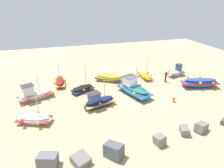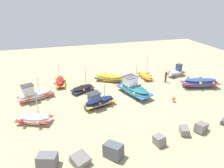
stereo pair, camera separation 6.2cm
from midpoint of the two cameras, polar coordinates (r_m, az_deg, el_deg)
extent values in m
plane|color=tan|center=(23.93, 5.28, -3.46)|extent=(56.80, 56.80, 0.00)
ellipsoid|color=#1E6670|center=(24.04, 6.43, -1.91)|extent=(3.47, 5.37, 1.18)
cube|color=#2D4C9E|center=(24.02, 6.44, -1.79)|extent=(3.43, 5.19, 0.18)
ellipsoid|color=#1A565F|center=(23.84, 6.48, -0.91)|extent=(3.02, 4.71, 0.25)
cube|color=silver|center=(24.10, 5.34, 1.02)|extent=(1.73, 1.67, 1.04)
cube|color=#333338|center=(23.89, 5.39, 2.23)|extent=(2.01, 1.94, 0.06)
cylinder|color=#B7B7BC|center=(23.03, 7.14, 2.32)|extent=(0.08, 0.08, 2.92)
sphere|color=yellow|center=(22.45, 6.52, -2.68)|extent=(0.26, 0.26, 0.26)
sphere|color=red|center=(24.49, 8.28, -0.31)|extent=(0.26, 0.26, 0.26)
sphere|color=yellow|center=(24.03, 2.79, -0.56)|extent=(0.26, 0.26, 0.26)
ellipsoid|color=maroon|center=(27.51, -15.17, 0.50)|extent=(1.31, 3.61, 0.78)
cube|color=gold|center=(27.50, -15.18, 0.57)|extent=(1.34, 3.47, 0.08)
ellipsoid|color=maroon|center=(27.39, -15.24, 1.11)|extent=(1.14, 3.18, 0.14)
cylinder|color=#B7B7BC|center=(26.76, -15.53, 3.36)|extent=(0.08, 0.08, 2.33)
sphere|color=red|center=(26.69, -16.66, 0.14)|extent=(0.25, 0.25, 0.25)
sphere|color=#EA7F75|center=(27.39, -13.83, 1.15)|extent=(0.25, 0.25, 0.25)
sphere|color=yellow|center=(28.22, -16.58, 1.48)|extent=(0.25, 0.25, 0.25)
ellipsoid|color=white|center=(31.26, 18.36, 3.03)|extent=(3.45, 2.15, 0.80)
cube|color=navy|center=(31.25, 18.37, 3.09)|extent=(3.34, 2.14, 0.08)
ellipsoid|color=beige|center=(31.15, 18.44, 3.59)|extent=(3.04, 1.88, 0.14)
cube|color=#2D4784|center=(31.33, 19.08, 4.66)|extent=(0.92, 0.86, 0.95)
cube|color=#333338|center=(31.18, 19.21, 5.53)|extent=(1.07, 1.00, 0.06)
sphere|color=red|center=(31.00, 16.55, 3.50)|extent=(0.28, 0.28, 0.28)
sphere|color=orange|center=(30.82, 19.41, 3.00)|extent=(0.28, 0.28, 0.28)
sphere|color=yellow|center=(32.12, 18.29, 4.17)|extent=(0.28, 0.28, 0.28)
ellipsoid|color=#2D4C9E|center=(28.37, 24.46, 0.27)|extent=(5.19, 2.74, 1.28)
cube|color=maroon|center=(28.35, 24.48, 0.37)|extent=(5.00, 2.69, 0.21)
ellipsoid|color=navy|center=(28.19, 24.63, 1.18)|extent=(4.56, 2.36, 0.28)
sphere|color=#EA7F75|center=(28.40, 21.49, 1.87)|extent=(0.34, 0.34, 0.34)
sphere|color=yellow|center=(27.26, 24.66, 0.25)|extent=(0.34, 0.34, 0.34)
sphere|color=#EA7F75|center=(29.17, 24.57, 1.85)|extent=(0.34, 0.34, 0.34)
sphere|color=orange|center=(28.12, 27.77, 0.29)|extent=(0.34, 0.34, 0.34)
ellipsoid|color=white|center=(24.59, -21.58, -3.27)|extent=(4.38, 2.67, 0.96)
cube|color=maroon|center=(24.57, -21.59, -3.18)|extent=(4.23, 2.61, 0.17)
ellipsoid|color=beige|center=(24.43, -21.71, -2.51)|extent=(3.84, 2.30, 0.22)
cube|color=silver|center=(24.05, -23.71, -1.67)|extent=(1.42, 1.31, 1.08)
cube|color=#333338|center=(23.83, -23.94, -0.44)|extent=(1.64, 1.52, 0.06)
cylinder|color=#B7B7BC|center=(24.09, -21.05, -0.07)|extent=(0.08, 0.08, 1.92)
sphere|color=red|center=(23.94, -18.96, -2.85)|extent=(0.32, 0.32, 0.32)
sphere|color=#EA7F75|center=(25.21, -22.13, -2.11)|extent=(0.32, 0.32, 0.32)
sphere|color=orange|center=(23.56, -23.46, -3.81)|extent=(0.32, 0.32, 0.32)
ellipsoid|color=navy|center=(21.47, -3.83, -5.56)|extent=(3.94, 2.30, 0.90)
cube|color=gold|center=(21.45, -3.83, -5.46)|extent=(3.81, 2.30, 0.08)
ellipsoid|color=#151E45|center=(21.29, -3.86, -4.69)|extent=(3.47, 2.01, 0.15)
cube|color=#2D4784|center=(20.78, -5.41, -3.91)|extent=(1.35, 1.18, 0.88)
cube|color=#333338|center=(20.57, -5.46, -2.76)|extent=(1.56, 1.37, 0.06)
cylinder|color=#B7B7BC|center=(21.07, -2.35, -1.60)|extent=(0.08, 0.08, 2.06)
sphere|color=orange|center=(21.22, -0.54, -5.13)|extent=(0.25, 0.25, 0.25)
sphere|color=yellow|center=(22.00, -4.06, -3.70)|extent=(0.25, 0.25, 0.25)
sphere|color=orange|center=(20.58, -3.63, -5.78)|extent=(0.25, 0.25, 0.25)
sphere|color=#EA7F75|center=(21.48, -7.12, -4.53)|extent=(0.25, 0.25, 0.25)
ellipsoid|color=black|center=(24.97, -8.77, -1.57)|extent=(3.37, 2.50, 0.74)
cube|color=navy|center=(24.95, -8.77, -1.50)|extent=(3.26, 2.46, 0.14)
ellipsoid|color=black|center=(24.85, -8.81, -1.00)|extent=(2.95, 2.17, 0.18)
cylinder|color=#B7B7BC|center=(24.54, -7.95, 2.47)|extent=(0.08, 0.08, 2.83)
sphere|color=red|center=(24.71, -6.28, -1.10)|extent=(0.27, 0.27, 0.27)
sphere|color=orange|center=(25.58, -9.20, -0.43)|extent=(0.27, 0.27, 0.27)
sphere|color=orange|center=(24.16, -8.38, -1.76)|extent=(0.27, 0.27, 0.27)
sphere|color=orange|center=(25.09, -11.28, -1.21)|extent=(0.27, 0.27, 0.27)
ellipsoid|color=gold|center=(27.77, -1.03, 1.75)|extent=(4.22, 3.24, 0.94)
cube|color=navy|center=(27.75, -1.03, 1.84)|extent=(4.09, 3.17, 0.13)
ellipsoid|color=gold|center=(27.63, -1.04, 2.46)|extent=(3.70, 2.83, 0.19)
sphere|color=#EA7F75|center=(28.50, -2.03, 3.16)|extent=(0.25, 0.25, 0.25)
sphere|color=#EA7F75|center=(26.77, 0.02, 1.71)|extent=(0.25, 0.25, 0.25)
ellipsoid|color=gold|center=(29.22, 9.68, 2.31)|extent=(1.24, 3.24, 0.70)
cube|color=maroon|center=(29.20, 9.68, 2.37)|extent=(1.24, 3.11, 0.12)
ellipsoid|color=gold|center=(29.12, 9.71, 2.80)|extent=(1.06, 2.85, 0.16)
cylinder|color=#B7B7BC|center=(28.31, 10.23, 5.54)|extent=(0.08, 0.08, 3.06)
sphere|color=orange|center=(28.12, 9.27, 1.82)|extent=(0.31, 0.31, 0.31)
sphere|color=#EA7F75|center=(29.09, 11.31, 2.47)|extent=(0.31, 0.31, 0.31)
sphere|color=#EA7F75|center=(28.85, 8.48, 2.49)|extent=(0.31, 0.31, 0.31)
sphere|color=red|center=(29.82, 10.50, 3.13)|extent=(0.31, 0.31, 0.31)
sphere|color=orange|center=(29.58, 7.74, 3.26)|extent=(0.31, 0.31, 0.31)
ellipsoid|color=white|center=(20.33, -22.07, -9.62)|extent=(3.66, 2.55, 0.82)
cube|color=maroon|center=(20.31, -22.09, -9.53)|extent=(3.55, 2.53, 0.11)
ellipsoid|color=beige|center=(20.16, -22.22, -8.86)|extent=(3.21, 2.23, 0.17)
cylinder|color=#B7B7BC|center=(19.29, -21.29, -5.98)|extent=(0.08, 0.08, 2.33)
sphere|color=#EA7F75|center=(19.28, -21.12, -10.69)|extent=(0.36, 0.36, 0.36)
sphere|color=#EA7F75|center=(20.81, -21.19, -7.87)|extent=(0.36, 0.36, 0.36)
sphere|color=red|center=(19.96, -25.28, -9.95)|extent=(0.36, 0.36, 0.36)
cylinder|color=#2D2D38|center=(28.39, 15.37, 1.34)|extent=(0.14, 0.14, 0.87)
cylinder|color=#2D2D38|center=(28.52, 15.56, 1.42)|extent=(0.14, 0.14, 0.87)
cylinder|color=maroon|center=(28.19, 15.63, 2.76)|extent=(0.32, 0.32, 0.60)
sphere|color=tan|center=(28.04, 15.73, 3.54)|extent=(0.22, 0.22, 0.22)
cube|color=slate|center=(19.62, 24.84, -11.50)|extent=(1.53, 1.30, 1.02)
cube|color=slate|center=(18.65, 20.57, -12.80)|extent=(1.03, 1.13, 0.80)
cube|color=slate|center=(16.92, 13.79, -15.86)|extent=(1.01, 1.08, 0.99)
cube|color=#4C5156|center=(15.44, 0.41, -19.07)|extent=(1.63, 1.81, 1.31)
cube|color=slate|center=(15.26, -9.33, -21.32)|extent=(1.61, 1.64, 0.77)
cube|color=slate|center=(15.50, -18.60, -20.72)|extent=(1.64, 1.43, 1.10)
cylinder|color=#3F3F42|center=(23.60, 17.63, -4.79)|extent=(0.08, 0.08, 0.18)
sphere|color=orange|center=(23.46, 17.72, -4.14)|extent=(0.43, 0.43, 0.43)
camera|label=1|loc=(0.03, -90.07, -0.03)|focal=30.90mm
camera|label=2|loc=(0.03, 89.93, 0.03)|focal=30.90mm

